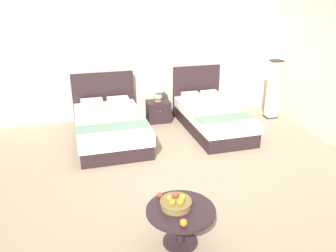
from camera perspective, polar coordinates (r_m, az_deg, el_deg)
name	(u,v)px	position (r m, az deg, el deg)	size (l,w,h in m)	color
ground_plane	(183,170)	(5.79, 2.60, -7.38)	(9.95, 9.25, 0.02)	gray
wall_back	(150,58)	(7.93, -3.00, 11.41)	(9.95, 0.12, 2.76)	beige
bed_near_window	(110,126)	(6.90, -9.81, 0.03)	(1.43, 2.28, 1.16)	black
bed_near_corner	(212,117)	(7.34, 7.41, 1.56)	(1.22, 2.24, 1.20)	black
nightstand	(158,111)	(7.77, -1.64, 2.50)	(0.52, 0.43, 0.48)	black
table_lamp	(158,91)	(7.64, -1.71, 5.92)	(0.26, 0.26, 0.39)	tan
coffee_table	(181,217)	(4.07, 2.16, -15.17)	(0.81, 0.81, 0.48)	black
fruit_bowl	(176,203)	(4.01, 1.36, -12.86)	(0.38, 0.38, 0.16)	olive
loose_apple	(160,195)	(4.18, -1.40, -11.64)	(0.07, 0.07, 0.07)	red
loose_orange	(184,223)	(3.74, 2.65, -16.04)	(0.08, 0.08, 0.08)	orange
floor_lamp_corner	(273,90)	(8.26, 17.36, 5.92)	(0.26, 0.26, 1.37)	#302026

